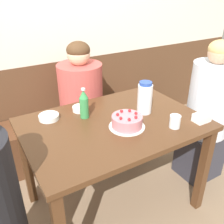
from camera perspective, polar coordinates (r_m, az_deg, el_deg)
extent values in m
plane|color=#846B51|center=(2.17, 0.33, -19.91)|extent=(12.00, 12.00, 0.00)
cube|color=brown|center=(2.68, -11.34, 1.84)|extent=(4.80, 0.04, 0.92)
cube|color=#56331E|center=(2.61, -9.15, -4.72)|extent=(1.90, 0.38, 0.44)
cube|color=#4C2D19|center=(1.70, 0.40, -2.82)|extent=(1.20, 0.84, 0.03)
cube|color=#4C2D19|center=(2.01, 20.09, -12.46)|extent=(0.06, 0.06, 0.72)
cube|color=#4C2D19|center=(2.05, -18.89, -11.37)|extent=(0.06, 0.06, 0.72)
cube|color=#4C2D19|center=(2.43, 7.05, -3.34)|extent=(0.06, 0.06, 0.72)
cylinder|color=white|center=(1.64, 3.41, -3.33)|extent=(0.24, 0.24, 0.01)
cylinder|color=#C67A84|center=(1.62, 3.45, -2.11)|extent=(0.20, 0.20, 0.07)
sphere|color=red|center=(1.54, 3.94, -1.71)|extent=(0.02, 0.02, 0.02)
sphere|color=red|center=(1.57, 5.49, -1.17)|extent=(0.02, 0.02, 0.02)
sphere|color=red|center=(1.62, 5.49, -0.26)|extent=(0.02, 0.02, 0.02)
sphere|color=red|center=(1.65, 4.03, 0.34)|extent=(0.02, 0.02, 0.02)
sphere|color=red|center=(1.64, 2.20, 0.22)|extent=(0.02, 0.02, 0.02)
sphere|color=red|center=(1.60, 1.28, -0.54)|extent=(0.02, 0.02, 0.02)
sphere|color=red|center=(1.55, 2.02, -1.42)|extent=(0.02, 0.02, 0.02)
cylinder|color=white|center=(1.79, 7.48, 2.99)|extent=(0.10, 0.10, 0.21)
cylinder|color=#28479E|center=(1.74, 7.72, 6.49)|extent=(0.09, 0.09, 0.02)
cylinder|color=#388E4C|center=(1.73, -6.38, 0.96)|extent=(0.06, 0.06, 0.15)
cone|color=#388E4C|center=(1.68, -6.56, 4.06)|extent=(0.06, 0.06, 0.06)
cylinder|color=silver|center=(1.67, -6.62, 5.18)|extent=(0.03, 0.03, 0.01)
cube|color=white|center=(1.79, 19.81, -1.24)|extent=(0.11, 0.08, 0.05)
cube|color=white|center=(1.77, 20.07, 0.25)|extent=(0.09, 0.03, 0.05)
cylinder|color=white|center=(1.85, -7.24, 0.80)|extent=(0.12, 0.12, 0.03)
cylinder|color=white|center=(1.77, -14.22, -1.10)|extent=(0.14, 0.14, 0.03)
cylinder|color=silver|center=(1.66, 14.19, -2.11)|extent=(0.07, 0.07, 0.08)
cube|color=#33333D|center=(2.51, -6.48, -5.83)|extent=(0.30, 0.34, 0.45)
cylinder|color=#BC4C47|center=(2.28, -7.13, 4.44)|extent=(0.40, 0.40, 0.52)
sphere|color=beige|center=(2.17, -7.67, 12.98)|extent=(0.20, 0.20, 0.20)
ellipsoid|color=#4C331E|center=(2.16, -7.73, 13.86)|extent=(0.20, 0.20, 0.15)
cube|color=#33333D|center=(2.43, 19.39, -8.75)|extent=(0.34, 0.30, 0.45)
cylinder|color=silver|center=(2.17, 21.55, 2.62)|extent=(0.35, 0.35, 0.61)
sphere|color=tan|center=(2.05, 23.41, 12.30)|extent=(0.17, 0.17, 0.17)
ellipsoid|color=tan|center=(2.05, 23.57, 13.12)|extent=(0.18, 0.18, 0.13)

